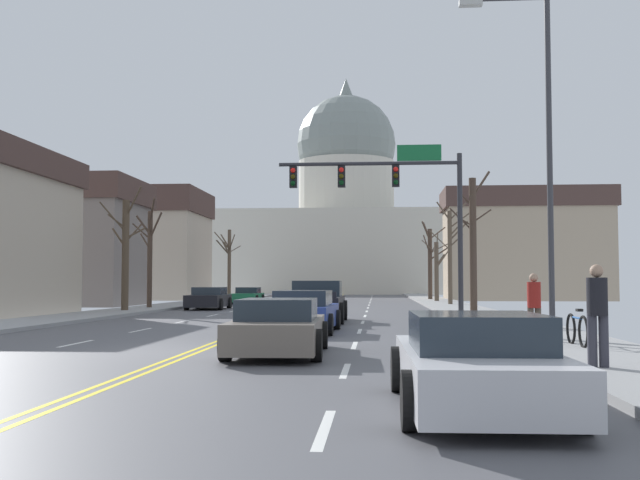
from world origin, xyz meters
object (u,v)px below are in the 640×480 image
street_lamp_right (538,135)px  pedestrian_00 (534,302)px  sedan_near_03 (476,364)px  sedan_oncoming_03 (313,292)px  bicycle_parked (577,330)px  sedan_oncoming_02 (305,293)px  sedan_near_01 (304,312)px  sedan_oncoming_01 (248,296)px  signal_gantry (395,192)px  sedan_oncoming_00 (209,299)px  pickup_truck_near_00 (316,303)px  sedan_near_02 (278,328)px  pedestrian_01 (597,310)px

street_lamp_right → pedestrian_00: (0.10, 1.28, -4.05)m
sedan_near_03 → sedan_oncoming_03: sedan_oncoming_03 is taller
street_lamp_right → bicycle_parked: bearing=-61.3°
sedan_oncoming_02 → sedan_oncoming_03: 8.73m
sedan_near_01 → sedan_oncoming_01: bearing=103.2°
sedan_oncoming_02 → sedan_oncoming_03: size_ratio=0.97×
sedan_oncoming_01 → sedan_oncoming_02: sedan_oncoming_02 is taller
signal_gantry → street_lamp_right: (3.08, -14.08, -0.33)m
sedan_oncoming_00 → bicycle_parked: (13.90, -24.50, -0.10)m
bicycle_parked → pickup_truck_near_00: bearing=119.9°
sedan_near_03 → bicycle_parked: 8.49m
pickup_truck_near_00 → pedestrian_00: size_ratio=3.23×
signal_gantry → bicycle_parked: (3.65, -15.12, -4.94)m
street_lamp_right → sedan_near_01: bearing=141.8°
street_lamp_right → pickup_truck_near_00: street_lamp_right is taller
sedan_oncoming_00 → sedan_oncoming_02: 19.02m
signal_gantry → pickup_truck_near_00: bearing=-133.8°
sedan_oncoming_01 → sedan_oncoming_02: bearing=68.9°
pickup_truck_near_00 → sedan_near_02: (0.25, -13.03, -0.15)m
sedan_oncoming_02 → pickup_truck_near_00: bearing=-83.7°
sedan_oncoming_03 → bicycle_parked: sedan_oncoming_03 is taller
sedan_oncoming_00 → sedan_oncoming_01: 10.36m
street_lamp_right → sedan_oncoming_02: 43.48m
street_lamp_right → pedestrian_00: street_lamp_right is taller
sedan_near_01 → sedan_oncoming_02: size_ratio=1.01×
sedan_oncoming_02 → signal_gantry: bearing=-76.7°
sedan_near_02 → bicycle_parked: sedan_near_02 is taller
sedan_near_01 → pedestrian_01: 11.80m
signal_gantry → sedan_near_03: (0.41, -22.96, -4.88)m
sedan_oncoming_00 → pedestrian_00: pedestrian_00 is taller
sedan_oncoming_02 → sedan_oncoming_03: bearing=90.4°
pedestrian_01 → bicycle_parked: (0.78, 4.35, -0.60)m
sedan_oncoming_01 → sedan_oncoming_03: 17.34m
sedan_oncoming_03 → signal_gantry: bearing=-79.7°
sedan_near_02 → sedan_oncoming_00: (-7.34, 25.70, 0.02)m
pedestrian_00 → bicycle_parked: size_ratio=0.92×
sedan_near_03 → sedan_oncoming_00: size_ratio=1.00×
street_lamp_right → sedan_near_01: size_ratio=1.83×
sedan_near_03 → sedan_oncoming_03: 60.17m
pedestrian_01 → bicycle_parked: 4.46m
sedan_near_01 → sedan_near_02: sedan_near_01 is taller
pedestrian_00 → street_lamp_right: bearing=-94.7°
pickup_truck_near_00 → pedestrian_01: bearing=-69.6°
sedan_near_01 → signal_gantry: bearing=71.8°
street_lamp_right → sedan_near_03: (-2.68, -8.88, -4.54)m
signal_gantry → pedestrian_01: bearing=-81.6°
pickup_truck_near_00 → sedan_oncoming_02: pickup_truck_near_00 is taller
sedan_oncoming_01 → sedan_oncoming_03: size_ratio=0.91×
pickup_truck_near_00 → bicycle_parked: size_ratio=2.97×
pickup_truck_near_00 → sedan_oncoming_03: pickup_truck_near_00 is taller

